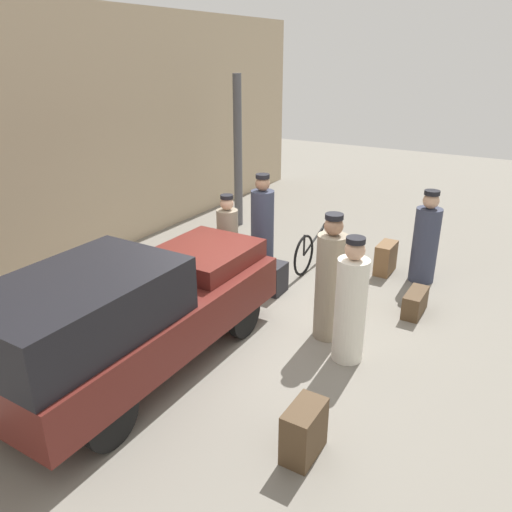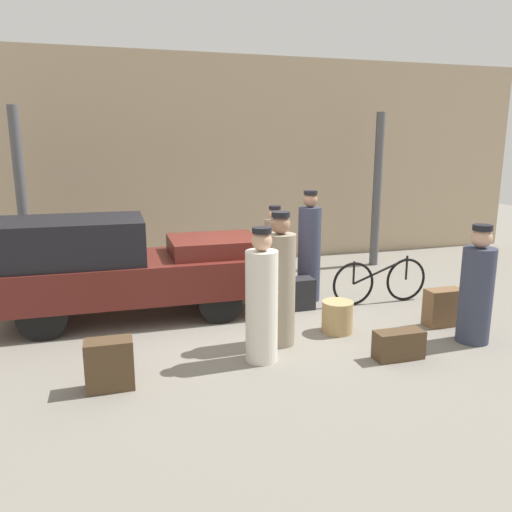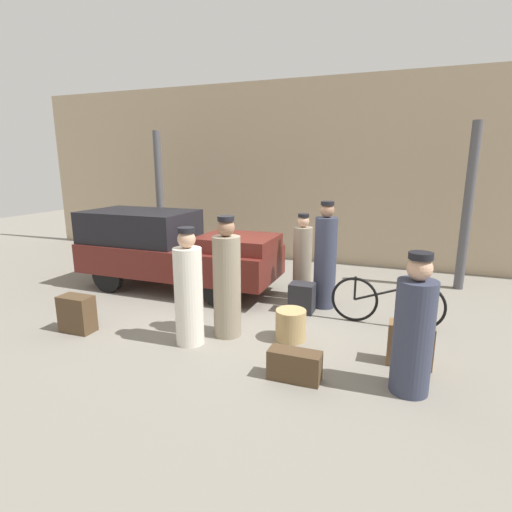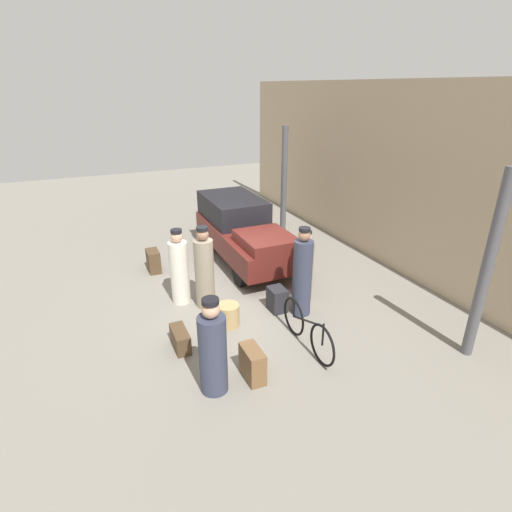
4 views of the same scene
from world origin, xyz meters
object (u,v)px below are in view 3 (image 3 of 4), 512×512
porter_with_bicycle (325,260)px  suitcase_black_upright (295,365)px  wicker_basket (291,325)px  porter_carrying_trunk (189,292)px  trunk_umber_medium (302,298)px  truck (170,247)px  porter_lifting_near_truck (227,282)px  trunk_large_brown (77,314)px  conductor_in_dark_uniform (414,331)px  bicycle (387,303)px  suitcase_small_leather (410,345)px  porter_standing_middle (302,260)px

porter_with_bicycle → suitcase_black_upright: bearing=-86.2°
porter_with_bicycle → wicker_basket: bearing=-96.5°
porter_carrying_trunk → trunk_umber_medium: 2.16m
porter_carrying_trunk → porter_with_bicycle: bearing=55.4°
truck → porter_lifting_near_truck: size_ratio=2.23×
porter_carrying_trunk → trunk_large_brown: 1.88m
conductor_in_dark_uniform → bicycle: bearing=100.9°
bicycle → trunk_umber_medium: 1.39m
porter_with_bicycle → conductor_in_dark_uniform: bearing=-58.6°
bicycle → porter_lifting_near_truck: porter_lifting_near_truck is taller
trunk_large_brown → porter_carrying_trunk: bearing=8.1°
porter_lifting_near_truck → porter_with_bicycle: bearing=57.2°
bicycle → trunk_umber_medium: bearing=175.8°
bicycle → porter_lifting_near_truck: (-2.18, -1.20, 0.43)m
wicker_basket → porter_with_bicycle: size_ratio=0.24×
wicker_basket → porter_carrying_trunk: 1.53m
wicker_basket → suitcase_black_upright: size_ratio=0.72×
bicycle → trunk_umber_medium: (-1.38, 0.10, -0.12)m
suitcase_small_leather → trunk_large_brown: (-4.71, -0.68, 0.00)m
porter_carrying_trunk → porter_lifting_near_truck: bearing=49.0°
bicycle → trunk_large_brown: (-4.36, -1.89, -0.10)m
bicycle → trunk_umber_medium: bicycle is taller
porter_carrying_trunk → porter_lifting_near_truck: 0.58m
wicker_basket → trunk_large_brown: 3.22m
conductor_in_dark_uniform → porter_standing_middle: (-1.93, 2.72, 0.01)m
suitcase_black_upright → suitcase_small_leather: bearing=34.2°
suitcase_black_upright → trunk_large_brown: trunk_large_brown is taller
porter_lifting_near_truck → trunk_large_brown: (-2.18, -0.69, -0.53)m
bicycle → suitcase_small_leather: (0.36, -1.21, -0.10)m
porter_carrying_trunk → trunk_umber_medium: bearing=55.9°
wicker_basket → bicycle: bearing=39.4°
porter_carrying_trunk → suitcase_black_upright: 1.80m
porter_standing_middle → suitcase_black_upright: (0.67, -2.94, -0.55)m
conductor_in_dark_uniform → porter_standing_middle: conductor_in_dark_uniform is taller
bicycle → conductor_in_dark_uniform: size_ratio=1.08×
porter_carrying_trunk → trunk_large_brown: bearing=-171.9°
suitcase_small_leather → porter_standing_middle: bearing=133.0°
bicycle → suitcase_black_upright: size_ratio=2.77×
porter_with_bicycle → trunk_umber_medium: bearing=-126.7°
truck → porter_with_bicycle: bearing=0.6°
porter_carrying_trunk → conductor_in_dark_uniform: size_ratio=1.04×
suitcase_black_upright → trunk_large_brown: 3.45m
conductor_in_dark_uniform → porter_standing_middle: size_ratio=1.00×
conductor_in_dark_uniform → trunk_large_brown: 4.73m
suitcase_black_upright → trunk_umber_medium: bearing=102.2°
porter_with_bicycle → porter_lifting_near_truck: porter_with_bicycle is taller
wicker_basket → porter_carrying_trunk: porter_carrying_trunk is taller
conductor_in_dark_uniform → suitcase_black_upright: (-1.27, -0.22, -0.54)m
truck → conductor_in_dark_uniform: conductor_in_dark_uniform is taller
trunk_umber_medium → trunk_large_brown: (-2.98, -1.99, 0.03)m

